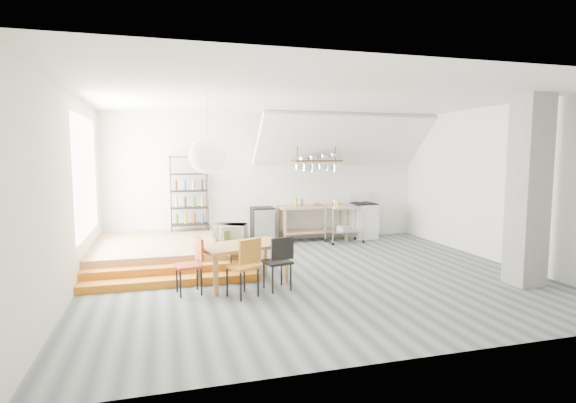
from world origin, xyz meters
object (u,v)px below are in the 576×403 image
object	(u,v)px
mini_fridge	(262,225)
stove	(363,220)
rolling_cart	(344,220)
dining_table	(242,248)

from	to	relation	value
mini_fridge	stove	bearing A→B (deg)	-0.92
rolling_cart	mini_fridge	world-z (taller)	rolling_cart
rolling_cart	mini_fridge	bearing A→B (deg)	162.15
dining_table	mini_fridge	distance (m)	3.58
stove	mini_fridge	bearing A→B (deg)	179.08
stove	dining_table	xyz separation A→B (m)	(-3.83, -3.36, 0.14)
stove	mini_fridge	distance (m)	2.73
stove	dining_table	distance (m)	5.10
dining_table	rolling_cart	bearing A→B (deg)	24.73
rolling_cart	stove	bearing A→B (deg)	28.00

